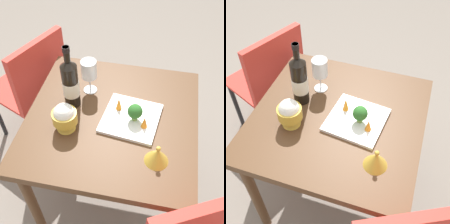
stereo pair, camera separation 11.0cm
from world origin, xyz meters
The scene contains 11 objects.
ground_plane centered at (0.00, 0.00, 0.00)m, with size 8.00×8.00×0.00m, color gray.
dining_table centered at (0.00, 0.00, 0.62)m, with size 0.79×0.79×0.72m.
chair_by_wall centered at (-0.56, 0.35, 0.53)m, with size 0.53×0.53×0.85m.
wine_bottle centered at (-0.20, 0.05, 0.85)m, with size 0.08×0.08×0.33m.
wine_glass centered at (-0.14, 0.15, 0.85)m, with size 0.08×0.08×0.18m.
rice_bowl centered at (-0.19, -0.11, 0.80)m, with size 0.11×0.11×0.14m.
rice_bowl_lid centered at (0.23, -0.20, 0.76)m, with size 0.10×0.10×0.09m.
serving_plate centered at (0.09, 0.00, 0.73)m, with size 0.28×0.28×0.02m.
broccoli_floret centered at (0.11, -0.01, 0.79)m, with size 0.07×0.07×0.09m.
carrot_garnish_left centered at (0.02, 0.04, 0.77)m, with size 0.03×0.03×0.07m.
carrot_garnish_right centered at (0.15, -0.05, 0.77)m, with size 0.03×0.03×0.06m.
Camera 1 is at (0.18, -0.89, 1.74)m, focal length 46.79 mm.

